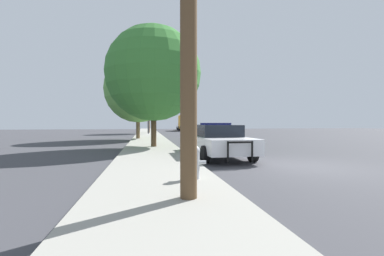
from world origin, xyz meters
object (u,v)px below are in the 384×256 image
object	(u,v)px
fire_hydrant	(195,161)
traffic_light	(159,105)
car_background_oncoming	(199,129)
police_car	(217,140)
car_background_distant	(183,126)
tree_sidewalk_mid	(138,89)
tree_sidewalk_near	(154,74)
box_truck	(185,123)
tree_sidewalk_far	(149,98)

from	to	relation	value
fire_hydrant	traffic_light	distance (m)	27.27
traffic_light	car_background_oncoming	world-z (taller)	traffic_light
police_car	car_background_distant	bearing A→B (deg)	-97.16
tree_sidewalk_mid	car_background_oncoming	bearing A→B (deg)	54.46
traffic_light	car_background_oncoming	size ratio (longest dim) A/B	1.27
traffic_light	tree_sidewalk_near	distance (m)	18.25
car_background_oncoming	traffic_light	bearing A→B (deg)	11.80
police_car	tree_sidewalk_mid	xyz separation A→B (m)	(-3.77, 12.25, 3.70)
car_background_oncoming	box_truck	size ratio (longest dim) A/B	0.55
car_background_distant	tree_sidewalk_near	bearing A→B (deg)	-103.75
tree_sidewalk_near	tree_sidewalk_far	bearing A→B (deg)	90.13
tree_sidewalk_far	tree_sidewalk_near	bearing A→B (deg)	-89.87
traffic_light	police_car	bearing A→B (deg)	-86.49
tree_sidewalk_far	tree_sidewalk_mid	distance (m)	13.86
tree_sidewalk_mid	traffic_light	bearing A→B (deg)	76.65
box_truck	police_car	bearing A→B (deg)	87.07
tree_sidewalk_near	car_background_distant	bearing A→B (deg)	79.39
traffic_light	car_background_distant	world-z (taller)	traffic_light
traffic_light	fire_hydrant	bearing A→B (deg)	-91.12
traffic_light	tree_sidewalk_mid	bearing A→B (deg)	-103.35
police_car	box_truck	distance (m)	36.60
fire_hydrant	tree_sidewalk_near	world-z (taller)	tree_sidewalk_near
tree_sidewalk_far	tree_sidewalk_mid	size ratio (longest dim) A/B	1.00
box_truck	tree_sidewalk_mid	bearing A→B (deg)	75.37
car_background_oncoming	tree_sidewalk_near	size ratio (longest dim) A/B	0.58
police_car	car_background_oncoming	xyz separation A→B (m)	(4.11, 23.28, -0.07)
traffic_light	box_truck	xyz separation A→B (m)	(5.56, 13.98, -2.24)
police_car	car_background_oncoming	world-z (taller)	police_car
box_truck	tree_sidewalk_mid	world-z (taller)	tree_sidewalk_mid
fire_hydrant	tree_sidewalk_far	size ratio (longest dim) A/B	0.11
box_truck	tree_sidewalk_near	size ratio (longest dim) A/B	1.06
car_background_oncoming	tree_sidewalk_far	world-z (taller)	tree_sidewalk_far
car_background_distant	box_truck	xyz separation A→B (m)	(-0.30, -5.87, 0.79)
fire_hydrant	traffic_light	size ratio (longest dim) A/B	0.16
traffic_light	tree_sidewalk_far	xyz separation A→B (m)	(-1.32, 3.69, 1.29)
police_car	tree_sidewalk_near	world-z (taller)	tree_sidewalk_near
police_car	tree_sidewalk_far	bearing A→B (deg)	-85.20
fire_hydrant	tree_sidewalk_far	bearing A→B (deg)	91.47
car_background_oncoming	car_background_distant	world-z (taller)	car_background_distant
police_car	fire_hydrant	size ratio (longest dim) A/B	6.32
police_car	tree_sidewalk_mid	bearing A→B (deg)	-73.98
traffic_light	car_background_oncoming	xyz separation A→B (m)	(5.48, 0.92, -3.09)
fire_hydrant	car_background_distant	bearing A→B (deg)	82.25
fire_hydrant	traffic_light	world-z (taller)	traffic_light
tree_sidewalk_far	tree_sidewalk_near	size ratio (longest dim) A/B	1.04
traffic_light	tree_sidewalk_near	size ratio (longest dim) A/B	0.74
fire_hydrant	tree_sidewalk_mid	distance (m)	17.50
tree_sidewalk_far	tree_sidewalk_mid	xyz separation A→B (m)	(-1.08, -13.81, -0.62)
tree_sidewalk_far	tree_sidewalk_near	xyz separation A→B (m)	(0.05, -21.89, -0.71)
car_background_distant	car_background_oncoming	bearing A→B (deg)	-94.30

